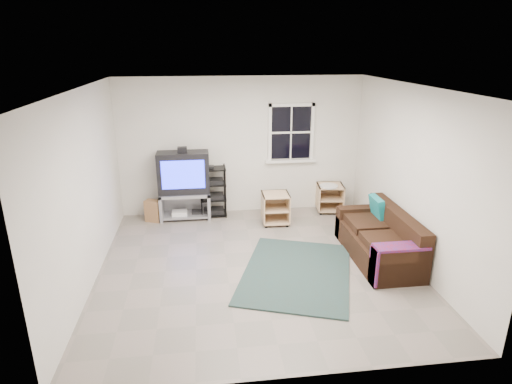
{
  "coord_description": "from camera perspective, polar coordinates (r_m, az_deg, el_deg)",
  "views": [
    {
      "loc": [
        -0.73,
        -5.63,
        3.11
      ],
      "look_at": [
        0.04,
        0.4,
        1.03
      ],
      "focal_mm": 30.0,
      "sensor_mm": 36.0,
      "label": 1
    }
  ],
  "objects": [
    {
      "name": "side_table_left",
      "position": [
        7.87,
        2.57,
        -1.99
      ],
      "size": [
        0.5,
        0.5,
        0.57
      ],
      "rotation": [
        0.0,
        0.0,
        -0.02
      ],
      "color": "tan",
      "rests_on": "ground"
    },
    {
      "name": "paper_bag",
      "position": [
        8.18,
        -13.52,
        -2.45
      ],
      "size": [
        0.33,
        0.28,
        0.41
      ],
      "primitive_type": "cube",
      "rotation": [
        0.0,
        0.0,
        -0.42
      ],
      "color": "#9D6846",
      "rests_on": "ground"
    },
    {
      "name": "shag_rug",
      "position": [
        6.3,
        5.44,
        -10.62
      ],
      "size": [
        2.07,
        2.42,
        0.02
      ],
      "primitive_type": "cube",
      "rotation": [
        0.0,
        0.0,
        -0.33
      ],
      "color": "#331F16",
      "rests_on": "ground"
    },
    {
      "name": "av_rack",
      "position": [
        8.19,
        -5.72,
        -0.31
      ],
      "size": [
        0.49,
        0.36,
        0.98
      ],
      "color": "black",
      "rests_on": "ground"
    },
    {
      "name": "sofa",
      "position": [
        6.85,
        16.24,
        -6.22
      ],
      "size": [
        0.79,
        1.79,
        0.82
      ],
      "color": "black",
      "rests_on": "ground"
    },
    {
      "name": "room",
      "position": [
        8.24,
        4.68,
        7.41
      ],
      "size": [
        4.6,
        4.62,
        4.6
      ],
      "color": "gray",
      "rests_on": "ground"
    },
    {
      "name": "tv_unit",
      "position": [
        8.04,
        -9.59,
        1.62
      ],
      "size": [
        0.94,
        0.47,
        1.38
      ],
      "color": "gray",
      "rests_on": "ground"
    },
    {
      "name": "side_table_right",
      "position": [
        8.54,
        9.77,
        -0.47
      ],
      "size": [
        0.55,
        0.55,
        0.57
      ],
      "rotation": [
        0.0,
        0.0,
        -0.12
      ],
      "color": "tan",
      "rests_on": "ground"
    }
  ]
}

